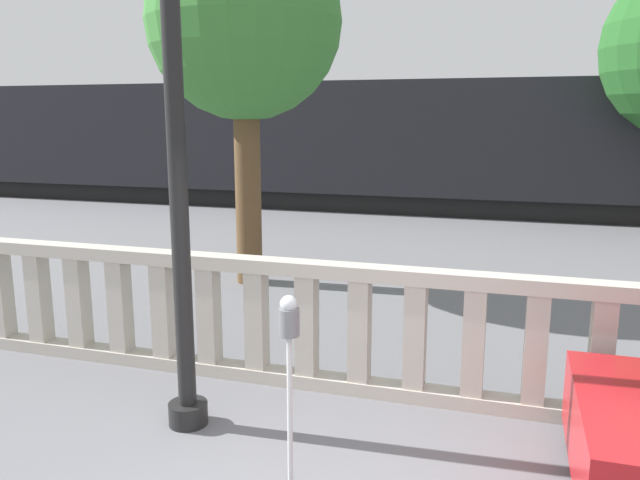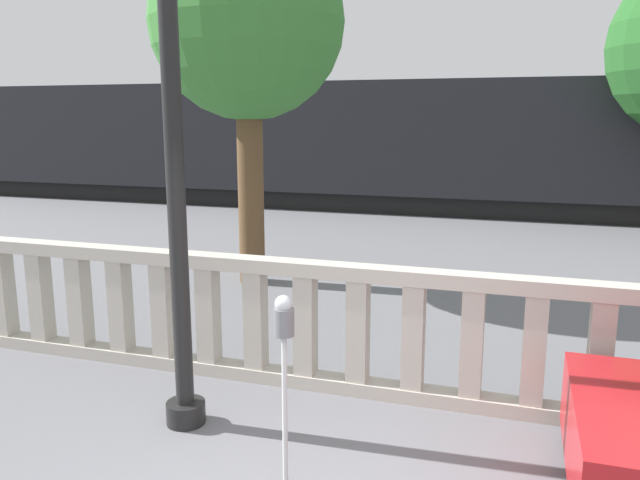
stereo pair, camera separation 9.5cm
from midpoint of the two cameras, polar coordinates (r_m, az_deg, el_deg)
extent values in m
cube|color=#BCB5A8|center=(6.36, 6.32, -13.45)|extent=(14.73, 0.24, 0.14)
cube|color=#BCB5A8|center=(5.97, 6.56, -3.18)|extent=(14.73, 0.24, 0.14)
cube|color=#BCB5A8|center=(8.35, -26.68, -4.30)|extent=(0.20, 0.20, 1.03)
cube|color=#BCB5A8|center=(7.98, -23.87, -4.73)|extent=(0.20, 0.20, 1.03)
cube|color=#BCB5A8|center=(7.63, -20.79, -5.20)|extent=(0.20, 0.20, 1.03)
cube|color=#BCB5A8|center=(7.31, -17.42, -5.68)|extent=(0.20, 0.20, 1.03)
cube|color=#BCB5A8|center=(7.02, -13.75, -6.19)|extent=(0.20, 0.20, 1.03)
cube|color=#BCB5A8|center=(6.76, -9.77, -6.72)|extent=(0.20, 0.20, 1.03)
cube|color=#BCB5A8|center=(6.53, -5.48, -7.24)|extent=(0.20, 0.20, 1.03)
cube|color=#BCB5A8|center=(6.34, -0.90, -7.76)|extent=(0.20, 0.20, 1.03)
cube|color=#BCB5A8|center=(6.19, 3.94, -8.25)|extent=(0.20, 0.20, 1.03)
cube|color=#BCB5A8|center=(6.09, 8.99, -8.70)|extent=(0.20, 0.20, 1.03)
cube|color=#BCB5A8|center=(6.04, 14.17, -9.09)|extent=(0.20, 0.20, 1.03)
cube|color=#BCB5A8|center=(6.04, 19.41, -9.41)|extent=(0.20, 0.20, 1.03)
cube|color=#BCB5A8|center=(6.09, 24.63, -9.65)|extent=(0.20, 0.20, 1.03)
cylinder|color=black|center=(5.94, -11.69, -15.17)|extent=(0.35, 0.35, 0.20)
cylinder|color=black|center=(5.33, -12.89, 12.45)|extent=(0.16, 0.16, 5.32)
cylinder|color=silver|center=(4.76, -2.65, -15.37)|extent=(0.04, 0.04, 1.17)
cylinder|color=slate|center=(4.50, -2.73, -7.50)|extent=(0.15, 0.15, 0.20)
sphere|color=#B2B7BC|center=(4.46, -2.74, -5.87)|extent=(0.13, 0.13, 0.13)
cube|color=black|center=(18.81, 4.94, 3.74)|extent=(27.85, 2.10, 0.55)
cube|color=black|center=(18.66, 5.04, 9.36)|extent=(28.41, 2.63, 3.13)
cube|color=black|center=(25.41, 15.44, 5.33)|extent=(21.39, 2.48, 0.55)
cube|color=#4C5156|center=(25.30, 15.64, 9.19)|extent=(21.82, 3.10, 2.88)
cylinder|color=brown|center=(10.25, -6.07, 4.41)|extent=(0.42, 0.42, 3.02)
sphere|color=#387A33|center=(10.28, -6.40, 19.23)|extent=(3.03, 3.03, 3.03)
camera|label=1|loc=(0.05, -89.62, 0.08)|focal=35.00mm
camera|label=2|loc=(0.05, 90.38, -0.08)|focal=35.00mm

